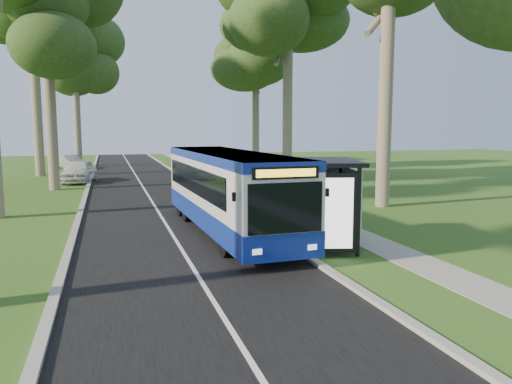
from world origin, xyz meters
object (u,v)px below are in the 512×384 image
car_silver (70,162)px  bus_stop_sign (282,192)px  car_white (79,171)px  bus (228,191)px  bus_shelter (339,187)px  litter_bin (281,216)px

car_silver → bus_stop_sign: bearing=-99.1°
car_white → car_silver: (-1.41, 12.47, -0.13)m
bus → car_silver: bus is taller
bus → car_silver: bearing=101.1°
bus_stop_sign → bus: bearing=126.9°
bus → bus_shelter: 4.58m
bus → bus_shelter: size_ratio=3.10×
car_white → litter_bin: bearing=-57.7°
bus → car_silver: 33.34m
litter_bin → car_white: bearing=112.9°
bus → litter_bin: bearing=-2.3°
bus_shelter → car_white: bus_shelter is taller
bus_stop_sign → car_silver: 35.06m
bus_shelter → car_silver: (-10.58, 35.98, -1.37)m
bus_stop_sign → litter_bin: size_ratio=2.59×
bus_shelter → car_white: (-9.17, 23.51, -1.24)m
bus_stop_sign → litter_bin: bus_stop_sign is taller
litter_bin → car_silver: bearing=106.9°
litter_bin → car_white: car_white is taller
car_white → car_silver: size_ratio=1.16×
bus → bus_stop_sign: bearing=-40.8°
bus_stop_sign → car_white: (-8.01, 21.29, -0.83)m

